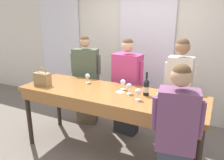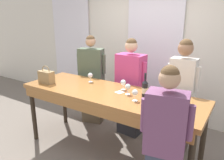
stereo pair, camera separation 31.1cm
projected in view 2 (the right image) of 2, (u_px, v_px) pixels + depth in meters
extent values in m
plane|color=#70665B|center=(109.00, 152.00, 3.38)|extent=(18.00, 18.00, 0.00)
cube|color=silver|center=(154.00, 48.00, 4.29)|extent=(12.00, 0.06, 2.80)
cube|color=white|center=(71.00, 44.00, 5.35)|extent=(1.10, 0.03, 2.69)
cube|color=white|center=(153.00, 51.00, 4.25)|extent=(1.10, 0.03, 2.69)
cube|color=#9E6633|center=(109.00, 94.00, 3.10)|extent=(2.67, 0.86, 0.06)
cube|color=#9E6633|center=(91.00, 110.00, 2.79)|extent=(2.56, 0.03, 0.12)
cylinder|color=#2D2319|center=(34.00, 114.00, 3.60)|extent=(0.07, 0.07, 0.93)
cylinder|color=#2D2319|center=(64.00, 100.00, 4.18)|extent=(0.07, 0.07, 0.93)
cylinder|color=#2D2319|center=(203.00, 139.00, 2.88)|extent=(0.07, 0.07, 0.93)
cylinder|color=black|center=(145.00, 90.00, 2.88)|extent=(0.08, 0.08, 0.19)
cone|color=black|center=(145.00, 81.00, 2.85)|extent=(0.08, 0.08, 0.04)
cylinder|color=black|center=(145.00, 76.00, 2.83)|extent=(0.03, 0.03, 0.09)
cylinder|color=beige|center=(145.00, 90.00, 2.88)|extent=(0.08, 0.08, 0.08)
cube|color=#997A4C|center=(46.00, 77.00, 3.45)|extent=(0.25, 0.13, 0.20)
torus|color=#997A4C|center=(46.00, 71.00, 3.41)|extent=(0.17, 0.01, 0.17)
cylinder|color=white|center=(128.00, 94.00, 2.98)|extent=(0.07, 0.07, 0.00)
cylinder|color=white|center=(128.00, 92.00, 2.97)|extent=(0.01, 0.01, 0.07)
sphere|color=white|center=(128.00, 87.00, 2.95)|extent=(0.08, 0.08, 0.08)
sphere|color=beige|center=(128.00, 87.00, 2.96)|extent=(0.05, 0.05, 0.05)
cylinder|color=white|center=(123.00, 89.00, 3.17)|extent=(0.07, 0.07, 0.00)
cylinder|color=white|center=(123.00, 87.00, 3.16)|extent=(0.01, 0.01, 0.07)
sphere|color=white|center=(123.00, 82.00, 3.14)|extent=(0.08, 0.08, 0.08)
sphere|color=beige|center=(123.00, 83.00, 3.14)|extent=(0.05, 0.05, 0.05)
cylinder|color=white|center=(181.00, 117.00, 2.33)|extent=(0.07, 0.07, 0.00)
cylinder|color=white|center=(181.00, 114.00, 2.31)|extent=(0.01, 0.01, 0.07)
sphere|color=white|center=(182.00, 108.00, 2.29)|extent=(0.08, 0.08, 0.08)
sphere|color=beige|center=(182.00, 108.00, 2.30)|extent=(0.05, 0.05, 0.05)
cylinder|color=white|center=(135.00, 101.00, 2.76)|extent=(0.07, 0.07, 0.00)
cylinder|color=white|center=(135.00, 98.00, 2.75)|extent=(0.01, 0.01, 0.07)
sphere|color=white|center=(135.00, 93.00, 2.73)|extent=(0.08, 0.08, 0.08)
cylinder|color=white|center=(156.00, 105.00, 2.64)|extent=(0.07, 0.07, 0.00)
cylinder|color=white|center=(156.00, 102.00, 2.63)|extent=(0.01, 0.01, 0.07)
sphere|color=white|center=(156.00, 96.00, 2.61)|extent=(0.08, 0.08, 0.08)
cylinder|color=white|center=(90.00, 82.00, 3.53)|extent=(0.07, 0.07, 0.00)
cylinder|color=white|center=(90.00, 79.00, 3.52)|extent=(0.01, 0.01, 0.07)
sphere|color=white|center=(90.00, 75.00, 3.50)|extent=(0.08, 0.08, 0.08)
cube|color=white|center=(119.00, 92.00, 3.06)|extent=(0.13, 0.13, 0.00)
cube|color=brown|center=(92.00, 102.00, 4.23)|extent=(0.42, 0.27, 0.81)
cube|color=#4C5B47|center=(91.00, 66.00, 4.02)|extent=(0.49, 0.32, 0.64)
sphere|color=tan|center=(91.00, 42.00, 3.89)|extent=(0.18, 0.18, 0.18)
sphere|color=brown|center=(90.00, 40.00, 3.89)|extent=(0.16, 0.16, 0.16)
cylinder|color=#4C5B47|center=(104.00, 64.00, 3.94)|extent=(0.09, 0.09, 0.35)
cylinder|color=#4C5B47|center=(79.00, 62.00, 4.08)|extent=(0.09, 0.09, 0.35)
cube|color=#28282D|center=(130.00, 112.00, 3.81)|extent=(0.40, 0.26, 0.79)
cube|color=#C63D7A|center=(131.00, 73.00, 3.61)|extent=(0.48, 0.30, 0.63)
sphere|color=#DBAD89|center=(131.00, 46.00, 3.48)|extent=(0.20, 0.20, 0.20)
sphere|color=brown|center=(131.00, 44.00, 3.47)|extent=(0.18, 0.18, 0.18)
cylinder|color=#C63D7A|center=(144.00, 73.00, 3.45)|extent=(0.07, 0.07, 0.35)
cylinder|color=#C63D7A|center=(118.00, 68.00, 3.73)|extent=(0.07, 0.07, 0.35)
cube|color=#473833|center=(178.00, 125.00, 3.37)|extent=(0.31, 0.19, 0.81)
cube|color=silver|center=(183.00, 80.00, 3.16)|extent=(0.37, 0.22, 0.64)
sphere|color=#9E7051|center=(186.00, 48.00, 3.03)|extent=(0.22, 0.22, 0.22)
sphere|color=brown|center=(186.00, 46.00, 3.02)|extent=(0.19, 0.19, 0.19)
cylinder|color=silver|center=(197.00, 79.00, 3.04)|extent=(0.07, 0.07, 0.35)
cylinder|color=silver|center=(169.00, 75.00, 3.26)|extent=(0.07, 0.07, 0.35)
cube|color=#704266|center=(166.00, 123.00, 2.01)|extent=(0.41, 0.29, 0.61)
sphere|color=tan|center=(170.00, 78.00, 1.89)|extent=(0.19, 0.19, 0.19)
sphere|color=brown|center=(170.00, 75.00, 1.88)|extent=(0.17, 0.17, 0.17)
cylinder|color=#704266|center=(144.00, 115.00, 2.08)|extent=(0.08, 0.08, 0.34)
cylinder|color=#704266|center=(190.00, 123.00, 1.92)|extent=(0.08, 0.08, 0.34)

